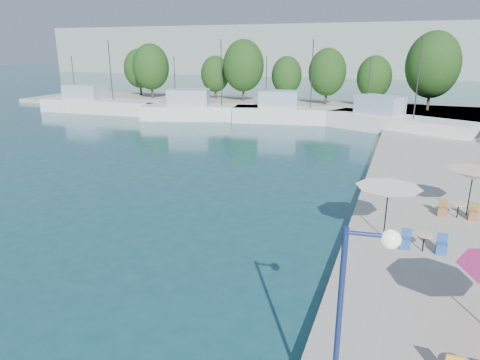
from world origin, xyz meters
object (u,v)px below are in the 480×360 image
at_px(trawler_04, 395,123).
at_px(trawler_03, 294,114).
at_px(street_lamp, 357,301).
at_px(umbrella_cream, 473,175).
at_px(umbrella_white, 388,192).
at_px(trawler_01, 100,105).
at_px(trawler_02, 205,111).

bearing_deg(trawler_04, trawler_03, -167.68).
distance_m(trawler_04, street_lamp, 41.37).
bearing_deg(umbrella_cream, trawler_03, 119.80).
distance_m(trawler_03, street_lamp, 45.61).
relative_size(trawler_03, umbrella_white, 5.61).
bearing_deg(umbrella_white, umbrella_cream, 48.50).
relative_size(trawler_01, street_lamp, 3.60).
height_order(trawler_02, street_lamp, trawler_02).
xyz_separation_m(trawler_04, umbrella_white, (0.57, -29.95, 1.66)).
bearing_deg(umbrella_white, street_lamp, -90.83).
distance_m(trawler_03, umbrella_white, 34.84).
xyz_separation_m(trawler_03, umbrella_cream, (16.17, -28.24, 1.68)).
bearing_deg(trawler_04, umbrella_white, -64.27).
bearing_deg(umbrella_white, trawler_01, 142.29).
bearing_deg(trawler_01, trawler_03, -0.05).
bearing_deg(umbrella_cream, trawler_04, 99.66).
relative_size(trawler_02, street_lamp, 3.46).
height_order(trawler_02, trawler_03, same).
bearing_deg(umbrella_white, trawler_04, 91.09).
distance_m(trawler_01, street_lamp, 58.56).
relative_size(trawler_01, trawler_03, 1.13).
xyz_separation_m(trawler_02, umbrella_white, (23.59, -30.84, 1.66)).
distance_m(trawler_01, trawler_03, 28.00).
height_order(trawler_03, street_lamp, trawler_03).
bearing_deg(street_lamp, trawler_01, 126.83).
relative_size(trawler_02, umbrella_white, 6.10).
bearing_deg(trawler_01, trawler_02, -3.99).
xyz_separation_m(umbrella_white, umbrella_cream, (3.80, 4.30, 0.02)).
distance_m(trawler_01, umbrella_cream, 51.71).
bearing_deg(umbrella_cream, street_lamp, -104.25).
xyz_separation_m(trawler_02, trawler_03, (11.21, 1.69, 0.00)).
distance_m(trawler_02, trawler_03, 11.34).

